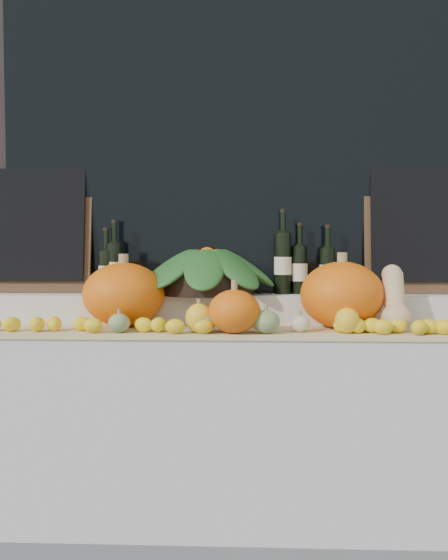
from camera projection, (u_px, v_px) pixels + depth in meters
The scene contains 18 objects.
storefront_facade at pixel (230, 73), 3.51m from camera, with size 7.00×0.94×4.50m.
display_sill at pixel (225, 426), 2.88m from camera, with size 2.30×0.55×0.88m, color silver.
rear_tier at pixel (226, 311), 3.01m from camera, with size 2.30×0.25×0.16m, color silver.
straw_bedding at pixel (224, 332), 2.74m from camera, with size 2.10×0.32×0.03m, color tan.
pumpkin_left at pixel (124, 294), 2.84m from camera, with size 0.37×0.37×0.29m, color orange.
pumpkin_right at pixel (342, 295), 2.77m from camera, with size 0.37×0.37×0.30m, color orange.
pumpkin_center at pixel (234, 311), 2.61m from camera, with size 0.22×0.22×0.18m, color orange.
butternut_squash at pixel (395, 302), 2.70m from camera, with size 0.13×0.20×0.29m.
decorative_gourds at pixel (241, 321), 2.62m from camera, with size 1.06×0.15×0.15m.
lemon_heap at pixel (222, 325), 2.62m from camera, with size 2.20×0.16×0.06m, color yellow, non-canonical shape.
produce_bowl at pixel (207, 271), 2.98m from camera, with size 0.69×0.69×0.24m.
wine_bottle_far_left at pixel (115, 267), 3.02m from camera, with size 0.08×0.08×0.36m.
wine_bottle_near_left at pixel (107, 271), 3.02m from camera, with size 0.08×0.08×0.32m.
wine_bottle_tall at pixel (283, 263), 3.00m from camera, with size 0.08×0.08×0.41m.
wine_bottle_near_right at pixel (300, 269), 3.01m from camera, with size 0.08×0.08×0.34m.
wine_bottle_far_right at pixel (327, 270), 2.98m from camera, with size 0.08×0.08×0.33m.
chalkboard_left at pixel (41, 228), 3.09m from camera, with size 0.50×0.11×0.62m.
chalkboard_right at pixel (417, 227), 3.01m from camera, with size 0.50×0.11×0.62m.
Camera 1 is at (0.12, -1.32, 1.27)m, focal length 40.00 mm.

